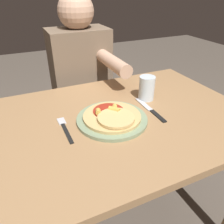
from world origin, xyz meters
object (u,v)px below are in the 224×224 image
(dining_table, at_px, (115,140))
(pizza, at_px, (113,116))
(plate, at_px, (112,119))
(drinking_glass, at_px, (147,88))
(fork, at_px, (65,128))
(knife, at_px, (151,110))
(person_diner, at_px, (82,79))

(dining_table, distance_m, pizza, 0.15)
(plate, xyz_separation_m, drinking_glass, (0.22, 0.11, 0.05))
(plate, height_order, pizza, pizza)
(dining_table, relative_size, fork, 6.44)
(fork, xyz_separation_m, knife, (0.37, -0.02, 0.00))
(person_diner, bearing_deg, drinking_glass, -71.15)
(drinking_glass, height_order, person_diner, person_diner)
(plate, height_order, knife, plate)
(knife, bearing_deg, drinking_glass, 68.99)
(person_diner, bearing_deg, plate, -95.60)
(knife, bearing_deg, plate, -178.14)
(plate, relative_size, pizza, 1.23)
(plate, height_order, fork, plate)
(dining_table, height_order, knife, knife)
(pizza, height_order, knife, pizza)
(drinking_glass, bearing_deg, dining_table, -156.42)
(fork, bearing_deg, plate, -7.26)
(knife, height_order, drinking_glass, drinking_glass)
(pizza, bearing_deg, person_diner, 84.46)
(plate, bearing_deg, knife, 1.86)
(fork, bearing_deg, knife, -2.72)
(dining_table, relative_size, drinking_glass, 10.14)
(pizza, height_order, person_diner, person_diner)
(plate, bearing_deg, fork, 172.74)
(drinking_glass, bearing_deg, plate, -154.62)
(pizza, bearing_deg, fork, 171.16)
(dining_table, height_order, plate, plate)
(plate, relative_size, drinking_glass, 2.52)
(fork, height_order, knife, same)
(dining_table, distance_m, fork, 0.24)
(pizza, height_order, fork, pizza)
(pizza, height_order, drinking_glass, drinking_glass)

